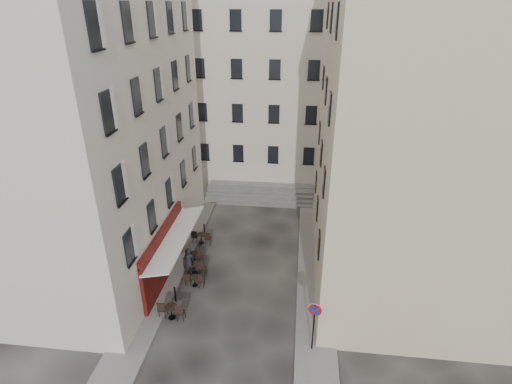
# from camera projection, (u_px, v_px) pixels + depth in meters

# --- Properties ---
(ground) EXTENTS (90.00, 90.00, 0.00)m
(ground) POSITION_uv_depth(u_px,v_px,m) (236.00, 294.00, 22.96)
(ground) COLOR black
(ground) RESTS_ON ground
(sidewalk_left) EXTENTS (2.00, 22.00, 0.12)m
(sidewalk_left) POSITION_uv_depth(u_px,v_px,m) (180.00, 249.00, 27.00)
(sidewalk_left) COLOR slate
(sidewalk_left) RESTS_ON ground
(sidewalk_right) EXTENTS (2.00, 18.00, 0.12)m
(sidewalk_right) POSITION_uv_depth(u_px,v_px,m) (314.00, 268.00, 25.15)
(sidewalk_right) COLOR slate
(sidewalk_right) RESTS_ON ground
(building_left) EXTENTS (12.20, 16.20, 20.60)m
(building_left) POSITION_uv_depth(u_px,v_px,m) (56.00, 99.00, 22.34)
(building_left) COLOR beige
(building_left) RESTS_ON ground
(building_right) EXTENTS (12.20, 14.20, 18.60)m
(building_right) POSITION_uv_depth(u_px,v_px,m) (439.00, 126.00, 21.00)
(building_right) COLOR #BFAD8E
(building_right) RESTS_ON ground
(building_back) EXTENTS (18.20, 10.20, 18.60)m
(building_back) POSITION_uv_depth(u_px,v_px,m) (257.00, 74.00, 36.13)
(building_back) COLOR beige
(building_back) RESTS_ON ground
(cafe_storefront) EXTENTS (1.74, 7.30, 3.50)m
(cafe_storefront) POSITION_uv_depth(u_px,v_px,m) (166.00, 252.00, 23.50)
(cafe_storefront) COLOR #410909
(cafe_storefront) RESTS_ON ground
(stone_steps) EXTENTS (9.00, 3.15, 0.80)m
(stone_steps) POSITION_uv_depth(u_px,v_px,m) (260.00, 194.00, 34.07)
(stone_steps) COLOR #5A5755
(stone_steps) RESTS_ON ground
(bollard_near) EXTENTS (0.12, 0.12, 0.98)m
(bollard_near) POSITION_uv_depth(u_px,v_px,m) (175.00, 294.00, 22.18)
(bollard_near) COLOR black
(bollard_near) RESTS_ON ground
(bollard_mid) EXTENTS (0.12, 0.12, 0.98)m
(bollard_mid) POSITION_uv_depth(u_px,v_px,m) (192.00, 258.00, 25.32)
(bollard_mid) COLOR black
(bollard_mid) RESTS_ON ground
(bollard_far) EXTENTS (0.12, 0.12, 0.98)m
(bollard_far) POSITION_uv_depth(u_px,v_px,m) (204.00, 230.00, 28.46)
(bollard_far) COLOR black
(bollard_far) RESTS_ON ground
(no_parking_sign) EXTENTS (0.64, 0.19, 2.84)m
(no_parking_sign) POSITION_uv_depth(u_px,v_px,m) (314.00, 318.00, 18.36)
(no_parking_sign) COLOR black
(no_parking_sign) RESTS_ON ground
(bistro_table_a) EXTENTS (1.42, 0.67, 1.00)m
(bistro_table_a) POSITION_uv_depth(u_px,v_px,m) (172.00, 310.00, 20.99)
(bistro_table_a) COLOR black
(bistro_table_a) RESTS_ON ground
(bistro_table_b) EXTENTS (1.19, 0.56, 0.84)m
(bistro_table_b) POSITION_uv_depth(u_px,v_px,m) (195.00, 280.00, 23.45)
(bistro_table_b) COLOR black
(bistro_table_b) RESTS_ON ground
(bistro_table_c) EXTENTS (1.36, 0.64, 0.96)m
(bistro_table_c) POSITION_uv_depth(u_px,v_px,m) (195.00, 267.00, 24.49)
(bistro_table_c) COLOR black
(bistro_table_c) RESTS_ON ground
(bistro_table_d) EXTENTS (1.14, 0.53, 0.80)m
(bistro_table_d) POSITION_uv_depth(u_px,v_px,m) (195.00, 256.00, 25.73)
(bistro_table_d) COLOR black
(bistro_table_d) RESTS_ON ground
(bistro_table_e) EXTENTS (1.36, 0.64, 0.96)m
(bistro_table_e) POSITION_uv_depth(u_px,v_px,m) (201.00, 237.00, 27.58)
(bistro_table_e) COLOR black
(bistro_table_e) RESTS_ON ground
(pedestrian) EXTENTS (0.85, 0.76, 1.95)m
(pedestrian) POSITION_uv_depth(u_px,v_px,m) (189.00, 262.00, 24.12)
(pedestrian) COLOR black
(pedestrian) RESTS_ON ground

